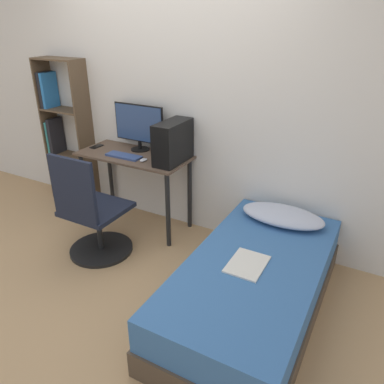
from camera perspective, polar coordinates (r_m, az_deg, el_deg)
name	(u,v)px	position (r m, az deg, el deg)	size (l,w,h in m)	color
ground_plane	(90,289)	(3.22, -15.30, -14.05)	(14.00, 14.00, 0.00)	tan
wall_back	(173,102)	(3.64, -2.96, 13.49)	(8.00, 0.05, 2.50)	silver
desk	(135,167)	(3.75, -8.73, 3.77)	(1.12, 0.51, 0.77)	brown
bookshelf	(62,136)	(4.52, -19.13, 8.09)	(0.55, 0.24, 1.60)	brown
office_chair	(92,219)	(3.42, -14.94, -3.99)	(0.58, 0.58, 0.99)	black
bed	(253,286)	(2.83, 9.29, -14.02)	(0.90, 1.80, 0.44)	#4C3D2D
pillow	(283,216)	(3.19, 13.64, -3.50)	(0.68, 0.36, 0.11)	#B2B7C6
magazine	(247,264)	(2.65, 8.40, -10.81)	(0.24, 0.32, 0.01)	silver
monitor	(139,125)	(3.76, -8.11, 10.01)	(0.56, 0.19, 0.46)	black
keyboard	(124,156)	(3.65, -10.36, 5.43)	(0.36, 0.13, 0.02)	#33477A
pc_tower	(173,142)	(3.41, -2.91, 7.59)	(0.19, 0.44, 0.38)	black
mouse	(143,160)	(3.51, -7.42, 4.87)	(0.06, 0.09, 0.02)	silver
phone	(97,146)	(4.00, -14.33, 6.76)	(0.07, 0.14, 0.01)	black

